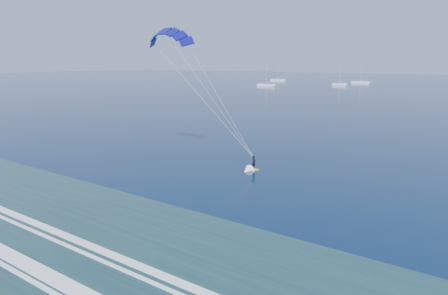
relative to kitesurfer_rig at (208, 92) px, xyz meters
name	(u,v)px	position (x,y,z in m)	size (l,w,h in m)	color
kitesurfer_rig	(208,92)	(0.00, 0.00, 0.00)	(15.74, 5.60, 17.90)	gold
sailboat_0	(266,85)	(-74.66, 148.76, -8.49)	(9.97, 2.40, 13.38)	white
sailboat_1	(340,84)	(-44.90, 177.01, -8.51)	(7.32, 2.40, 10.24)	white
sailboat_2	(360,82)	(-42.36, 206.27, -8.49)	(10.22, 2.40, 13.57)	white
sailboat_8	(278,80)	(-97.10, 205.19, -8.51)	(10.30, 2.40, 12.55)	white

